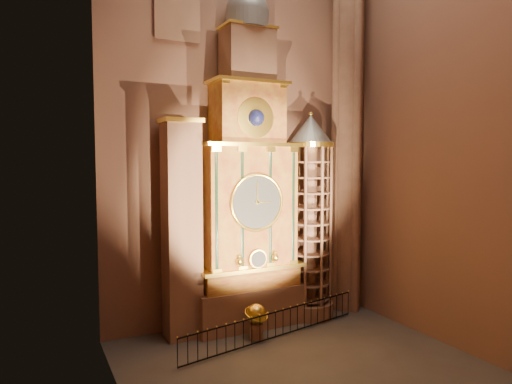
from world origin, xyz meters
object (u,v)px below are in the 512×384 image
portrait_tower (182,228)px  celestial_globe (256,318)px  astronomical_clock (248,193)px  stair_turret (310,218)px  iron_railing (276,325)px

portrait_tower → celestial_globe: (2.96, -1.81, -4.16)m
portrait_tower → celestial_globe: size_ratio=6.18×
astronomical_clock → celestial_globe: astronomical_clock is taller
astronomical_clock → celestial_globe: bearing=-103.7°
astronomical_clock → stair_turret: bearing=-4.3°
stair_turret → celestial_globe: 6.01m
astronomical_clock → portrait_tower: bearing=179.7°
portrait_tower → iron_railing: bearing=-30.5°
astronomical_clock → stair_turret: (3.50, -0.26, -1.41)m
astronomical_clock → celestial_globe: (-0.44, -1.79, -5.69)m
stair_turret → iron_railing: bearing=-148.3°
stair_turret → iron_railing: stair_turret is taller
portrait_tower → iron_railing: (3.76, -2.22, -4.47)m
portrait_tower → iron_railing: size_ratio=1.02×
astronomical_clock → iron_railing: bearing=-80.7°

